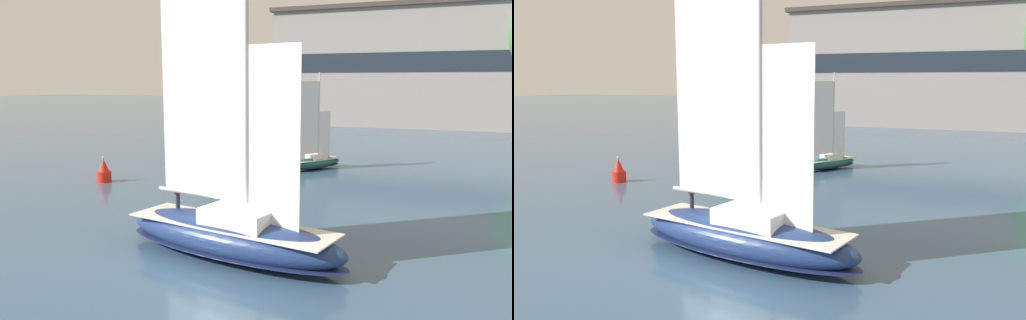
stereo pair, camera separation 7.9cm
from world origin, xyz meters
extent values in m
plane|color=#385675|center=(0.00, 0.00, 0.00)|extent=(400.00, 400.00, 0.00)
cube|color=gray|center=(0.32, 69.53, 9.49)|extent=(42.71, 13.30, 18.97)
cube|color=#1E2833|center=(0.32, 62.81, 10.44)|extent=(38.44, 0.10, 3.04)
cube|color=#423833|center=(0.32, 69.53, 19.32)|extent=(43.91, 14.50, 0.70)
cylinder|color=brown|center=(-33.09, 64.87, 4.37)|extent=(0.70, 0.70, 8.74)
ellipsoid|color=#336B38|center=(-33.09, 64.87, 11.38)|extent=(7.86, 7.86, 9.61)
ellipsoid|color=navy|center=(0.00, 0.00, 0.92)|extent=(11.25, 5.00, 1.85)
ellipsoid|color=#19234C|center=(0.00, 0.00, 0.42)|extent=(11.36, 5.05, 0.22)
cube|color=silver|center=(0.00, 0.00, 1.46)|extent=(9.87, 4.28, 0.06)
cube|color=silver|center=(0.53, -0.10, 1.87)|extent=(3.39, 2.66, 0.76)
cylinder|color=silver|center=(0.85, -0.16, 8.29)|extent=(0.22, 0.22, 13.59)
cylinder|color=silver|center=(-1.55, 0.29, 2.58)|extent=(4.84, 1.09, 0.18)
cube|color=white|center=(-1.36, 0.26, 8.15)|extent=(4.43, 0.86, 11.14)
cube|color=white|center=(2.13, -0.40, 5.23)|extent=(2.35, 0.47, 7.47)
cylinder|color=#232838|center=(-3.14, 0.96, 1.92)|extent=(0.23, 0.23, 0.85)
cylinder|color=red|center=(-3.14, 0.96, 2.67)|extent=(0.40, 0.40, 0.65)
sphere|color=tan|center=(-3.14, 0.96, 3.11)|extent=(0.24, 0.24, 0.24)
ellipsoid|color=#194C47|center=(-28.32, 47.71, 0.56)|extent=(6.68, 4.82, 1.12)
ellipsoid|color=#19234C|center=(-28.32, 47.71, 0.25)|extent=(6.75, 4.87, 0.13)
cube|color=silver|center=(-28.32, 47.71, 0.90)|extent=(5.84, 4.17, 0.06)
cube|color=beige|center=(-28.03, 47.87, 1.16)|extent=(2.25, 2.03, 0.46)
cylinder|color=silver|center=(-27.86, 47.97, 5.06)|extent=(0.13, 0.13, 8.26)
cylinder|color=silver|center=(-29.16, 47.25, 1.59)|extent=(2.66, 1.54, 0.11)
cylinder|color=white|center=(-29.16, 47.25, 1.67)|extent=(2.43, 1.45, 0.18)
ellipsoid|color=#194C47|center=(-2.51, 22.50, 0.50)|extent=(4.48, 5.94, 1.01)
ellipsoid|color=#19234C|center=(-2.51, 22.50, 0.23)|extent=(4.52, 6.00, 0.12)
cube|color=beige|center=(-2.51, 22.50, 0.81)|extent=(3.89, 5.19, 0.06)
cube|color=silver|center=(-2.35, 22.75, 1.05)|extent=(1.85, 2.02, 0.42)
cylinder|color=silver|center=(-2.26, 22.91, 4.55)|extent=(0.12, 0.12, 7.41)
cylinder|color=silver|center=(-2.95, 21.76, 1.43)|extent=(1.46, 2.34, 0.10)
cube|color=white|center=(-2.89, 21.85, 4.47)|extent=(1.29, 2.12, 6.08)
cube|color=white|center=(-1.87, 23.55, 2.88)|extent=(0.69, 1.13, 4.08)
cylinder|color=red|center=(-15.68, 11.13, 0.40)|extent=(1.06, 1.06, 0.80)
cone|color=red|center=(-15.68, 11.13, 1.29)|extent=(0.80, 0.80, 0.98)
sphere|color=#F2F266|center=(-15.68, 11.13, 1.85)|extent=(0.16, 0.16, 0.16)
camera|label=1|loc=(8.84, -18.78, 7.55)|focal=35.00mm
camera|label=2|loc=(8.91, -18.75, 7.55)|focal=35.00mm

